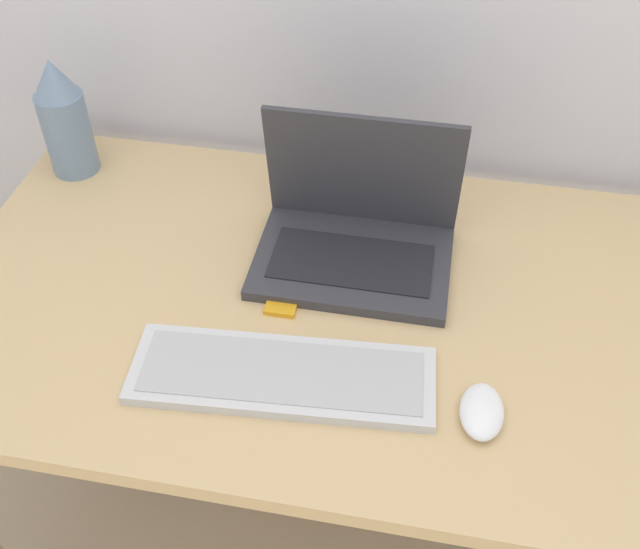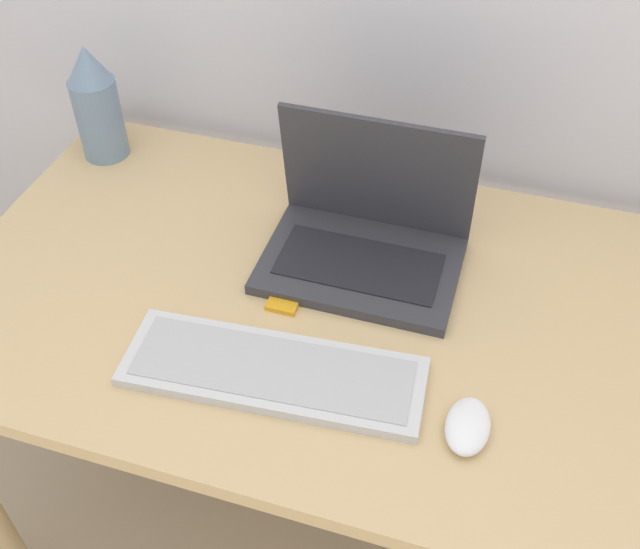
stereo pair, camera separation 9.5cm
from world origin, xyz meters
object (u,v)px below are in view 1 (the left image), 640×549
at_px(keyboard, 282,375).
at_px(mouse, 482,411).
at_px(laptop, 356,230).
at_px(mp3_player, 282,304).
at_px(vase, 64,118).

relative_size(keyboard, mouse, 4.63).
height_order(laptop, keyboard, laptop).
xyz_separation_m(laptop, mp3_player, (-0.10, -0.15, -0.05)).
xyz_separation_m(laptop, keyboard, (-0.07, -0.30, -0.05)).
relative_size(laptop, mouse, 3.35).
bearing_deg(vase, keyboard, -40.42).
bearing_deg(mp3_player, keyboard, -76.99).
xyz_separation_m(keyboard, mp3_player, (-0.03, 0.15, -0.01)).
bearing_deg(vase, mouse, -29.41).
relative_size(mouse, mp3_player, 1.91).
distance_m(laptop, vase, 0.62).
distance_m(laptop, mouse, 0.40).
bearing_deg(vase, mp3_player, -31.28).
relative_size(laptop, keyboard, 0.72).
height_order(keyboard, mouse, mouse).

